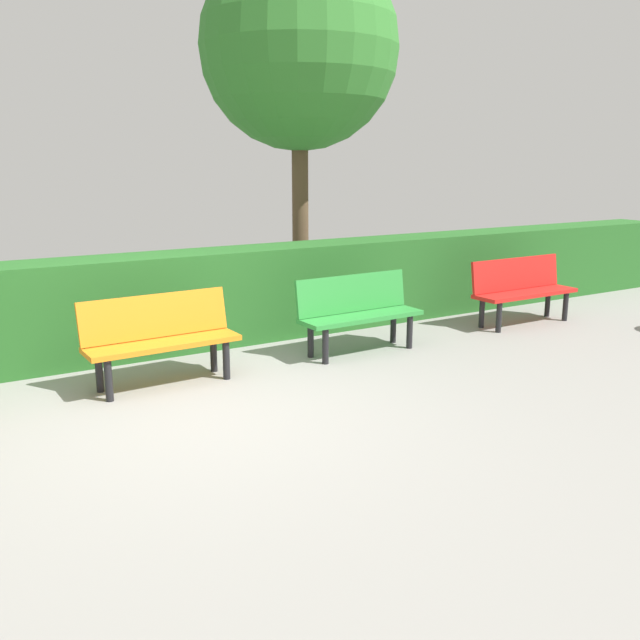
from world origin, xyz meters
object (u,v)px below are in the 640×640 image
object	(u,v)px
bench_green	(358,310)
bench_red	(522,287)
bench_orange	(160,335)
tree_near	(299,49)

from	to	relation	value
bench_green	bench_red	bearing A→B (deg)	178.97
bench_orange	bench_green	bearing A→B (deg)	177.01
bench_green	bench_orange	bearing A→B (deg)	-2.21
bench_green	bench_orange	distance (m)	2.27
bench_red	bench_green	bearing A→B (deg)	0.23
bench_orange	tree_near	distance (m)	4.95
bench_orange	tree_near	xyz separation A→B (m)	(-2.93, -2.48, 3.12)
bench_green	tree_near	xyz separation A→B (m)	(-0.66, -2.50, 3.12)
bench_orange	bench_red	bearing A→B (deg)	177.64
bench_green	bench_orange	world-z (taller)	same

